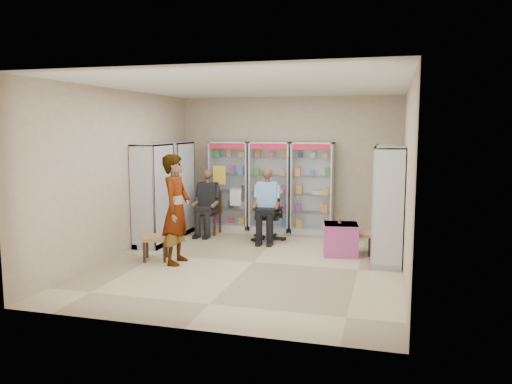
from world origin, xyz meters
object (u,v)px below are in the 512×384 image
(wooden_chair, at_px, (209,213))
(seated_shopkeeper, at_px, (267,207))
(cabinet_back_right, at_px, (312,188))
(standing_man, at_px, (176,209))
(cabinet_left_near, at_px, (153,195))
(cabinet_right_far, at_px, (388,197))
(cabinet_right_near, at_px, (388,206))
(woven_stool_b, at_px, (156,248))
(woven_stool_a, at_px, (362,243))
(pink_trunk, at_px, (341,239))
(cabinet_left_far, at_px, (176,189))
(cabinet_back_mid, at_px, (271,186))
(office_chair, at_px, (268,214))
(cabinet_back_left, at_px, (230,185))

(wooden_chair, xyz_separation_m, seated_shopkeeper, (1.39, -0.33, 0.24))
(cabinet_back_right, bearing_deg, standing_man, -120.51)
(wooden_chair, bearing_deg, cabinet_left_near, -117.61)
(cabinet_right_far, xyz_separation_m, cabinet_right_near, (0.00, -1.10, 0.00))
(wooden_chair, xyz_separation_m, woven_stool_b, (-0.14, -2.32, -0.25))
(cabinet_left_near, height_order, woven_stool_a, cabinet_left_near)
(pink_trunk, bearing_deg, cabinet_back_right, 113.90)
(cabinet_right_far, distance_m, cabinet_left_far, 4.46)
(cabinet_left_near, bearing_deg, woven_stool_b, 27.83)
(cabinet_back_right, height_order, cabinet_left_far, same)
(wooden_chair, distance_m, standing_man, 2.47)
(woven_stool_b, bearing_deg, cabinet_right_far, 26.05)
(woven_stool_a, bearing_deg, cabinet_left_near, -174.44)
(cabinet_back_mid, height_order, office_chair, cabinet_back_mid)
(seated_shopkeeper, bearing_deg, cabinet_back_right, 48.68)
(office_chair, bearing_deg, cabinet_back_right, 47.37)
(cabinet_right_near, xyz_separation_m, standing_man, (-3.47, -0.90, -0.06))
(cabinet_back_right, bearing_deg, cabinet_back_left, 180.00)
(woven_stool_a, relative_size, woven_stool_b, 0.93)
(woven_stool_b, bearing_deg, cabinet_back_mid, 66.22)
(seated_shopkeeper, bearing_deg, office_chair, 84.23)
(cabinet_back_right, height_order, woven_stool_a, cabinet_back_right)
(cabinet_left_near, xyz_separation_m, standing_man, (0.99, -1.10, -0.06))
(cabinet_back_left, distance_m, cabinet_right_near, 4.18)
(cabinet_back_right, relative_size, cabinet_right_near, 1.00)
(office_chair, height_order, woven_stool_b, office_chair)
(cabinet_right_far, height_order, woven_stool_a, cabinet_right_far)
(cabinet_right_far, xyz_separation_m, standing_man, (-3.47, -2.00, -0.06))
(woven_stool_b, xyz_separation_m, standing_man, (0.45, -0.08, 0.72))
(cabinet_back_left, height_order, seated_shopkeeper, cabinet_back_left)
(seated_shopkeeper, distance_m, pink_trunk, 1.80)
(office_chair, relative_size, seated_shopkeeper, 0.79)
(cabinet_back_mid, relative_size, woven_stool_a, 4.96)
(cabinet_right_near, bearing_deg, cabinet_back_right, 36.16)
(woven_stool_a, bearing_deg, wooden_chair, 164.78)
(cabinet_right_far, bearing_deg, cabinet_back_right, 55.27)
(wooden_chair, bearing_deg, cabinet_back_left, 71.10)
(cabinet_back_right, xyz_separation_m, pink_trunk, (0.81, -1.83, -0.71))
(cabinet_right_far, height_order, pink_trunk, cabinet_right_far)
(cabinet_back_left, distance_m, woven_stool_a, 3.59)
(wooden_chair, xyz_separation_m, pink_trunk, (2.96, -1.10, -0.18))
(cabinet_left_near, bearing_deg, cabinet_back_left, 155.39)
(pink_trunk, bearing_deg, woven_stool_a, 27.27)
(wooden_chair, distance_m, pink_trunk, 3.17)
(woven_stool_a, bearing_deg, cabinet_left_far, 170.00)
(pink_trunk, bearing_deg, cabinet_right_near, -25.91)
(wooden_chair, bearing_deg, cabinet_right_far, -6.04)
(office_chair, height_order, seated_shopkeeper, seated_shopkeeper)
(cabinet_back_left, distance_m, wooden_chair, 0.94)
(cabinet_back_mid, bearing_deg, cabinet_left_near, -132.80)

